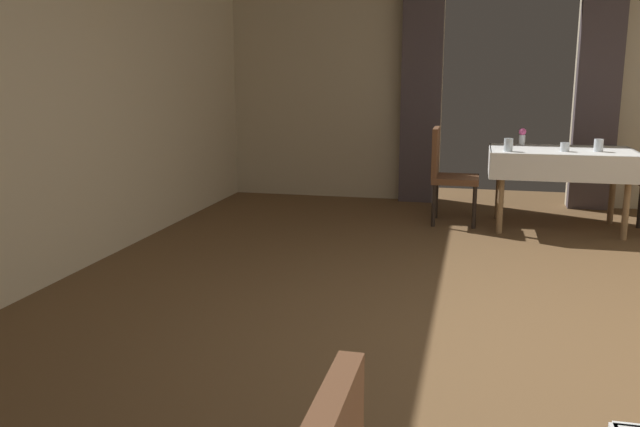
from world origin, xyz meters
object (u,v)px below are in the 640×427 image
glass_mid_c (508,145)px  glass_mid_d (599,145)px  dining_table_mid (561,159)px  chair_mid_left (447,171)px  glass_mid_b (565,147)px  flower_vase_mid (522,136)px

glass_mid_c → glass_mid_d: bearing=12.0°
dining_table_mid → glass_mid_c: size_ratio=11.08×
chair_mid_left → glass_mid_b: 1.09m
chair_mid_left → flower_vase_mid: (0.70, 0.29, 0.32)m
chair_mid_left → glass_mid_d: size_ratio=8.19×
glass_mid_d → flower_vase_mid: bearing=148.4°
dining_table_mid → chair_mid_left: (-1.04, -0.00, -0.14)m
dining_table_mid → flower_vase_mid: flower_vase_mid is taller
glass_mid_b → dining_table_mid: bearing=92.2°
glass_mid_b → chair_mid_left: bearing=171.0°
glass_mid_c → chair_mid_left: bearing=153.3°
flower_vase_mid → glass_mid_c: flower_vase_mid is taller
dining_table_mid → chair_mid_left: size_ratio=1.40×
glass_mid_b → glass_mid_c: glass_mid_c is taller
glass_mid_b → glass_mid_d: size_ratio=0.72×
glass_mid_b → glass_mid_c: (-0.50, -0.11, 0.02)m
glass_mid_b → glass_mid_d: glass_mid_d is taller
dining_table_mid → chair_mid_left: chair_mid_left is taller
glass_mid_b → glass_mid_c: 0.51m
dining_table_mid → flower_vase_mid: size_ratio=7.81×
chair_mid_left → glass_mid_c: size_ratio=7.91×
dining_table_mid → glass_mid_b: bearing=-87.8°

